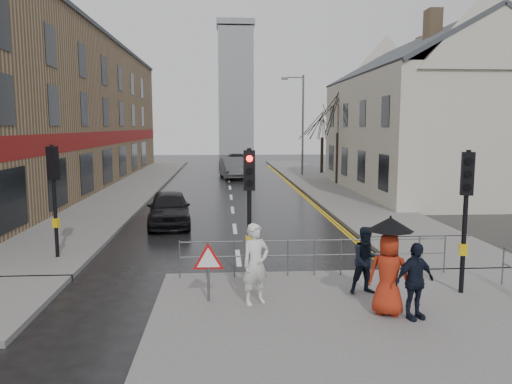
{
  "coord_description": "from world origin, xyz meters",
  "views": [
    {
      "loc": [
        -0.45,
        -12.14,
        4.08
      ],
      "look_at": [
        0.69,
        4.99,
        1.81
      ],
      "focal_mm": 35.0,
      "sensor_mm": 36.0,
      "label": 1
    }
  ],
  "objects": [
    {
      "name": "right_pavement",
      "position": [
        6.5,
        25.0,
        0.07
      ],
      "size": [
        4.0,
        40.0,
        0.14
      ],
      "primitive_type": "cube",
      "color": "#605E5B",
      "rests_on": "ground"
    },
    {
      "name": "building_left_terrace",
      "position": [
        -12.0,
        22.0,
        5.0
      ],
      "size": [
        8.0,
        42.0,
        10.0
      ],
      "primitive_type": "cube",
      "color": "#8F7352",
      "rests_on": "ground"
    },
    {
      "name": "tree_far",
      "position": [
        8.0,
        30.0,
        4.42
      ],
      "size": [
        2.4,
        2.4,
        5.64
      ],
      "color": "black",
      "rests_on": "right_pavement"
    },
    {
      "name": "pavement_bridge_right",
      "position": [
        6.5,
        3.0,
        0.07
      ],
      "size": [
        4.0,
        4.2,
        0.14
      ],
      "primitive_type": "cube",
      "color": "#605E5B",
      "rests_on": "ground"
    },
    {
      "name": "car_parked",
      "position": [
        -2.7,
        8.36,
        0.72
      ],
      "size": [
        2.1,
        4.35,
        1.43
      ],
      "primitive_type": "imported",
      "rotation": [
        0.0,
        0.0,
        0.1
      ],
      "color": "black",
      "rests_on": "ground"
    },
    {
      "name": "pedestrian_with_umbrella",
      "position": [
        2.98,
        -2.26,
        1.27
      ],
      "size": [
        1.01,
        0.96,
        2.08
      ],
      "color": "#A62913",
      "rests_on": "near_pavement"
    },
    {
      "name": "pedestrian_d",
      "position": [
        3.44,
        -2.51,
        0.94
      ],
      "size": [
        1.01,
        0.68,
        1.6
      ],
      "primitive_type": "imported",
      "rotation": [
        0.0,
        0.0,
        0.34
      ],
      "color": "black",
      "rests_on": "near_pavement"
    },
    {
      "name": "traffic_signal_near_left",
      "position": [
        0.2,
        0.2,
        2.46
      ],
      "size": [
        0.28,
        0.27,
        3.4
      ],
      "color": "black",
      "rests_on": "near_pavement"
    },
    {
      "name": "guard_railing_front",
      "position": [
        1.95,
        0.6,
        0.86
      ],
      "size": [
        7.14,
        0.04,
        1.0
      ],
      "color": "#595B5E",
      "rests_on": "near_pavement"
    },
    {
      "name": "street_lamp",
      "position": [
        5.82,
        28.0,
        4.71
      ],
      "size": [
        1.83,
        0.25,
        8.0
      ],
      "color": "#595B5E",
      "rests_on": "right_pavement"
    },
    {
      "name": "pedestrian_b",
      "position": [
        2.91,
        -0.92,
        0.94
      ],
      "size": [
        0.83,
        0.67,
        1.6
      ],
      "primitive_type": "imported",
      "rotation": [
        0.0,
        0.0,
        0.08
      ],
      "color": "black",
      "rests_on": "near_pavement"
    },
    {
      "name": "ground",
      "position": [
        0.0,
        0.0,
        0.0
      ],
      "size": [
        120.0,
        120.0,
        0.0
      ],
      "primitive_type": "plane",
      "color": "black",
      "rests_on": "ground"
    },
    {
      "name": "church_tower",
      "position": [
        1.5,
        62.0,
        9.0
      ],
      "size": [
        5.0,
        5.0,
        18.0
      ],
      "primitive_type": "cube",
      "color": "gray",
      "rests_on": "ground"
    },
    {
      "name": "building_right_cream",
      "position": [
        12.0,
        18.0,
        4.78
      ],
      "size": [
        9.0,
        16.4,
        10.1
      ],
      "color": "beige",
      "rests_on": "ground"
    },
    {
      "name": "tree_near",
      "position": [
        7.5,
        22.0,
        5.14
      ],
      "size": [
        2.4,
        2.4,
        6.58
      ],
      "color": "black",
      "rests_on": "right_pavement"
    },
    {
      "name": "warning_sign",
      "position": [
        -0.8,
        -1.21,
        1.04
      ],
      "size": [
        0.8,
        0.07,
        1.35
      ],
      "color": "#595B5E",
      "rests_on": "near_pavement"
    },
    {
      "name": "car_far",
      "position": [
        0.75,
        35.34,
        0.76
      ],
      "size": [
        2.62,
        5.43,
        1.52
      ],
      "primitive_type": "imported",
      "rotation": [
        0.0,
        0.0,
        3.24
      ],
      "color": "black",
      "rests_on": "ground"
    },
    {
      "name": "car_mid",
      "position": [
        0.35,
        27.23,
        0.82
      ],
      "size": [
        2.36,
        5.14,
        1.63
      ],
      "primitive_type": "imported",
      "rotation": [
        0.0,
        0.0,
        0.13
      ],
      "color": "#424446",
      "rests_on": "ground"
    },
    {
      "name": "traffic_signal_far_left",
      "position": [
        -5.5,
        3.0,
        2.46
      ],
      "size": [
        0.34,
        0.33,
        3.4
      ],
      "color": "black",
      "rests_on": "left_pavement"
    },
    {
      "name": "pedestrian_a",
      "position": [
        0.26,
        -1.41,
        1.05
      ],
      "size": [
        0.79,
        0.69,
        1.81
      ],
      "primitive_type": "imported",
      "rotation": [
        0.0,
        0.0,
        0.49
      ],
      "color": "silver",
      "rests_on": "near_pavement"
    },
    {
      "name": "left_pavement",
      "position": [
        -6.5,
        23.0,
        0.07
      ],
      "size": [
        4.0,
        44.0,
        0.14
      ],
      "primitive_type": "cube",
      "color": "#605E5B",
      "rests_on": "ground"
    },
    {
      "name": "near_pavement",
      "position": [
        3.0,
        -3.5,
        0.07
      ],
      "size": [
        10.0,
        9.0,
        0.14
      ],
      "primitive_type": "cube",
      "color": "#605E5B",
      "rests_on": "ground"
    },
    {
      "name": "traffic_signal_near_right",
      "position": [
        5.2,
        -1.0,
        2.46
      ],
      "size": [
        0.34,
        0.33,
        3.4
      ],
      "color": "black",
      "rests_on": "near_pavement"
    }
  ]
}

